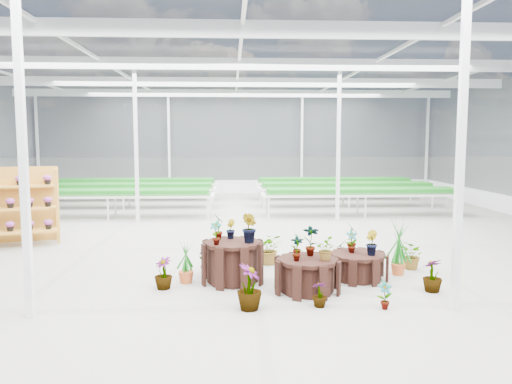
{
  "coord_description": "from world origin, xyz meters",
  "views": [
    {
      "loc": [
        -0.21,
        -10.84,
        2.45
      ],
      "look_at": [
        0.33,
        0.09,
        1.3
      ],
      "focal_mm": 35.0,
      "sensor_mm": 36.0,
      "label": 1
    }
  ],
  "objects_px": {
    "plinth_mid": "(307,275)",
    "plinth_low": "(357,266)",
    "plinth_tall": "(233,262)",
    "shelf_rack": "(20,206)"
  },
  "relations": [
    {
      "from": "plinth_low",
      "to": "shelf_rack",
      "type": "bearing_deg",
      "value": 155.4
    },
    {
      "from": "plinth_tall",
      "to": "plinth_mid",
      "type": "height_order",
      "value": "plinth_tall"
    },
    {
      "from": "plinth_mid",
      "to": "shelf_rack",
      "type": "height_order",
      "value": "shelf_rack"
    },
    {
      "from": "plinth_mid",
      "to": "plinth_low",
      "type": "xyz_separation_m",
      "value": [
        1.0,
        0.7,
        -0.04
      ]
    },
    {
      "from": "plinth_mid",
      "to": "plinth_low",
      "type": "relative_size",
      "value": 1.02
    },
    {
      "from": "plinth_tall",
      "to": "shelf_rack",
      "type": "distance_m",
      "value": 6.0
    },
    {
      "from": "plinth_tall",
      "to": "plinth_low",
      "type": "xyz_separation_m",
      "value": [
        2.2,
        0.1,
        -0.13
      ]
    },
    {
      "from": "plinth_tall",
      "to": "plinth_mid",
      "type": "bearing_deg",
      "value": -26.57
    },
    {
      "from": "plinth_tall",
      "to": "plinth_mid",
      "type": "xyz_separation_m",
      "value": [
        1.2,
        -0.6,
        -0.08
      ]
    },
    {
      "from": "plinth_tall",
      "to": "plinth_low",
      "type": "height_order",
      "value": "plinth_tall"
    }
  ]
}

